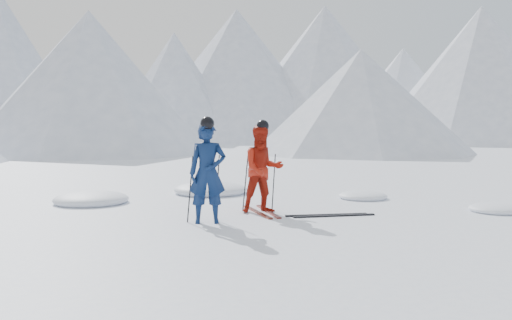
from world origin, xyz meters
name	(u,v)px	position (x,y,z in m)	size (l,w,h in m)	color
ground	(329,212)	(0.00, 0.00, 0.00)	(160.00, 160.00, 0.00)	white
mountain_range	(205,67)	(5.71, 35.31, 6.72)	(106.15, 62.94, 15.53)	#B2BCD1
skier_blue	(208,173)	(-2.69, -0.35, 0.94)	(0.68, 0.45, 1.88)	#0B1E47
skier_red	(263,169)	(-1.32, 0.45, 0.91)	(0.89, 0.69, 1.83)	#A81C0D
pole_blue_left	(190,189)	(-2.99, -0.20, 0.63)	(0.02, 0.02, 1.25)	black
pole_blue_right	(217,188)	(-2.44, -0.10, 0.63)	(0.02, 0.02, 1.25)	black
pole_red_left	(245,183)	(-1.62, 0.70, 0.61)	(0.02, 0.02, 1.22)	black
pole_red_right	(274,182)	(-1.02, 0.60, 0.61)	(0.02, 0.02, 1.22)	black
ski_worn_left	(257,212)	(-1.44, 0.45, 0.01)	(0.09, 1.70, 0.03)	black
ski_worn_right	(268,211)	(-1.20, 0.45, 0.01)	(0.09, 1.70, 0.03)	black
ski_loose_a	(326,215)	(-0.22, -0.32, 0.01)	(0.09, 1.70, 0.03)	black
ski_loose_b	(334,216)	(-0.12, -0.47, 0.01)	(0.09, 1.70, 0.03)	black
snow_lumps	(211,198)	(-1.82, 2.89, 0.00)	(9.48, 6.39, 0.43)	white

